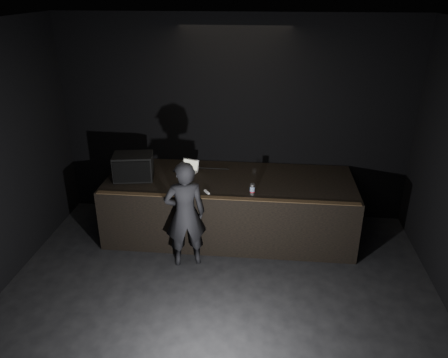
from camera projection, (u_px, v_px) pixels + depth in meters
The scene contains 11 objects.
ground at pixel (208, 355), 5.01m from camera, with size 7.00×7.00×0.00m, color black.
room_walls at pixel (205, 197), 4.18m from camera, with size 6.10×7.10×3.52m.
stage_riser at pixel (230, 206), 7.28m from camera, with size 4.00×1.50×1.00m, color black.
riser_lip at pixel (226, 198), 6.43m from camera, with size 3.92×0.10×0.01m, color brown.
stage_monitor at pixel (133, 167), 7.01m from camera, with size 0.68×0.55×0.41m.
cable at pixel (204, 168), 7.47m from camera, with size 0.02×0.02×0.85m, color black.
laptop at pixel (189, 169), 7.31m from camera, with size 0.36×0.34×0.20m.
beer_can at pixel (252, 189), 6.51m from camera, with size 0.07×0.07×0.18m.
plastic_cup at pixel (254, 171), 7.24m from camera, with size 0.07×0.07×0.09m, color white.
wii_remote at pixel (207, 192), 6.60m from camera, with size 0.03×0.14×0.03m, color white.
person at pixel (185, 215), 6.34m from camera, with size 0.60×0.40×1.66m, color black.
Camera 1 is at (0.56, -3.70, 3.90)m, focal length 35.00 mm.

